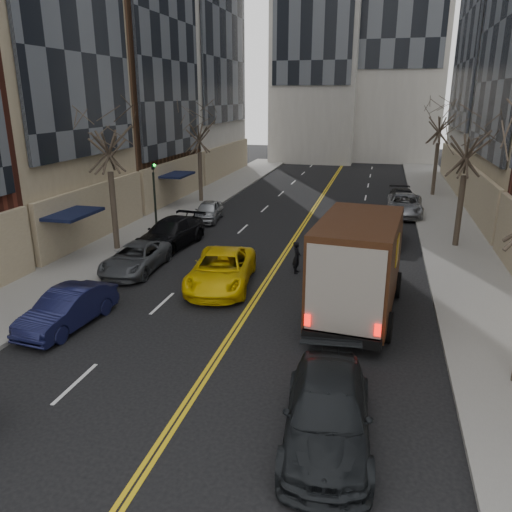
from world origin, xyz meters
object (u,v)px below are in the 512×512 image
at_px(ups_truck, 359,266).
at_px(pedestrian, 297,257).
at_px(observer_sedan, 327,412).
at_px(taxi, 221,270).

height_order(ups_truck, pedestrian, ups_truck).
xyz_separation_m(observer_sedan, taxi, (-5.58, 9.05, 0.02)).
height_order(taxi, pedestrian, taxi).
relative_size(observer_sedan, pedestrian, 3.45).
bearing_deg(ups_truck, pedestrian, 131.27).
xyz_separation_m(taxi, pedestrian, (2.87, 2.49, -0.00)).
height_order(ups_truck, observer_sedan, ups_truck).
xyz_separation_m(observer_sedan, pedestrian, (-2.71, 11.54, 0.02)).
bearing_deg(ups_truck, observer_sedan, -87.07).
distance_m(ups_truck, taxi, 6.17).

